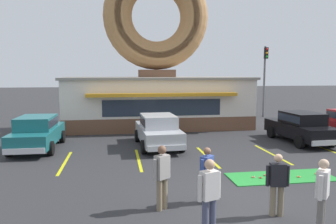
{
  "coord_description": "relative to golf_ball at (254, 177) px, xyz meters",
  "views": [
    {
      "loc": [
        -3.14,
        -8.5,
        3.62
      ],
      "look_at": [
        -1.04,
        5.0,
        2.0
      ],
      "focal_mm": 35.0,
      "sensor_mm": 36.0,
      "label": 1
    }
  ],
  "objects": [
    {
      "name": "car_silver",
      "position": [
        -2.7,
        5.35,
        0.82
      ],
      "size": [
        2.14,
        4.64,
        1.6
      ],
      "color": "#B2B5BA",
      "rests_on": "ground"
    },
    {
      "name": "ground_plane",
      "position": [
        -1.52,
        -1.94,
        -0.05
      ],
      "size": [
        160.0,
        160.0,
        0.0
      ],
      "primitive_type": "plane",
      "color": "#2D2D30"
    },
    {
      "name": "mini_donut_near_left",
      "position": [
        0.46,
        0.1,
        -0.0
      ],
      "size": [
        0.13,
        0.13,
        0.04
      ],
      "primitive_type": "torus",
      "color": "#A5724C",
      "rests_on": "putting_mat"
    },
    {
      "name": "parking_stripe_left",
      "position": [
        -3.82,
        3.06,
        -0.05
      ],
      "size": [
        0.12,
        3.6,
        0.01
      ],
      "primitive_type": "cube",
      "color": "yellow",
      "rests_on": "ground"
    },
    {
      "name": "parking_stripe_centre",
      "position": [
        2.18,
        3.06,
        -0.05
      ],
      "size": [
        0.12,
        3.6,
        0.01
      ],
      "primitive_type": "cube",
      "color": "yellow",
      "rests_on": "ground"
    },
    {
      "name": "parking_stripe_mid_left",
      "position": [
        -0.82,
        3.06,
        -0.05
      ],
      "size": [
        0.12,
        3.6,
        0.01
      ],
      "primitive_type": "cube",
      "color": "yellow",
      "rests_on": "ground"
    },
    {
      "name": "pedestrian_leather_jacket_man",
      "position": [
        -0.7,
        -2.96,
        0.84
      ],
      "size": [
        0.59,
        0.3,
        1.61
      ],
      "color": "#7F7056",
      "rests_on": "ground"
    },
    {
      "name": "golf_ball",
      "position": [
        0.0,
        0.0,
        0.0
      ],
      "size": [
        0.04,
        0.04,
        0.04
      ],
      "primitive_type": "sphere",
      "color": "white",
      "rests_on": "putting_mat"
    },
    {
      "name": "pedestrian_hooded_kid",
      "position": [
        -2.7,
        -3.73,
        0.94
      ],
      "size": [
        0.57,
        0.35,
        1.76
      ],
      "color": "#474C66",
      "rests_on": "ground"
    },
    {
      "name": "parking_stripe_far_left",
      "position": [
        -6.82,
        3.06,
        -0.05
      ],
      "size": [
        0.12,
        3.6,
        0.01
      ],
      "primitive_type": "cube",
      "color": "yellow",
      "rests_on": "ground"
    },
    {
      "name": "putting_flag_pin",
      "position": [
        2.58,
        -0.15,
        0.39
      ],
      "size": [
        0.13,
        0.01,
        0.55
      ],
      "color": "silver",
      "rests_on": "putting_mat"
    },
    {
      "name": "parking_stripe_mid_right",
      "position": [
        5.18,
        3.06,
        -0.05
      ],
      "size": [
        0.12,
        3.6,
        0.01
      ],
      "primitive_type": "cube",
      "color": "yellow",
      "rests_on": "ground"
    },
    {
      "name": "car_teal",
      "position": [
        -8.46,
        5.7,
        0.82
      ],
      "size": [
        2.05,
        4.6,
        1.6
      ],
      "color": "#196066",
      "rests_on": "ground"
    },
    {
      "name": "pedestrian_beanie_man",
      "position": [
        -3.53,
        -2.13,
        0.92
      ],
      "size": [
        0.5,
        0.42,
        1.74
      ],
      "color": "#7F7056",
      "rests_on": "ground"
    },
    {
      "name": "mini_donut_mid_left",
      "position": [
        -0.05,
        -0.05,
        -0.0
      ],
      "size": [
        0.13,
        0.13,
        0.04
      ],
      "primitive_type": "torus",
      "color": "#A5724C",
      "rests_on": "putting_mat"
    },
    {
      "name": "mini_donut_near_right",
      "position": [
        0.9,
        -0.17,
        -0.0
      ],
      "size": [
        0.13,
        0.13,
        0.04
      ],
      "primitive_type": "torus",
      "color": "brown",
      "rests_on": "putting_mat"
    },
    {
      "name": "pedestrian_clipboard_woman",
      "position": [
        -2.23,
        -1.86,
        0.82
      ],
      "size": [
        0.45,
        0.45,
        1.58
      ],
      "color": "#232328",
      "rests_on": "ground"
    },
    {
      "name": "putting_mat",
      "position": [
        0.95,
        -0.09,
        -0.04
      ],
      "size": [
        3.69,
        1.4,
        0.03
      ],
      "primitive_type": "cube",
      "color": "green",
      "rests_on": "ground"
    },
    {
      "name": "trash_bin",
      "position": [
        -7.23,
        9.54,
        0.45
      ],
      "size": [
        0.57,
        0.57,
        0.97
      ],
      "color": "#51565B",
      "rests_on": "ground"
    },
    {
      "name": "mini_donut_mid_centre",
      "position": [
        0.17,
        -0.14,
        -0.0
      ],
      "size": [
        0.13,
        0.13,
        0.04
      ],
      "primitive_type": "torus",
      "color": "brown",
      "rests_on": "putting_mat"
    },
    {
      "name": "pedestrian_blue_sweater_man",
      "position": [
        -0.1,
        -3.91,
        0.9
      ],
      "size": [
        0.44,
        0.46,
        1.71
      ],
      "color": "slate",
      "rests_on": "ground"
    },
    {
      "name": "mini_donut_far_left",
      "position": [
        1.52,
        -0.25,
        -0.0
      ],
      "size": [
        0.13,
        0.13,
        0.04
      ],
      "primitive_type": "torus",
      "color": "#D17F47",
      "rests_on": "putting_mat"
    },
    {
      "name": "traffic_light_pole",
      "position": [
        7.34,
        15.0,
        3.66
      ],
      "size": [
        0.28,
        0.47,
        5.8
      ],
      "color": "#595B60",
      "rests_on": "ground"
    },
    {
      "name": "car_black",
      "position": [
        4.85,
        5.28,
        0.82
      ],
      "size": [
        2.13,
        4.63,
        1.6
      ],
      "color": "black",
      "rests_on": "ground"
    },
    {
      "name": "mini_donut_mid_right",
      "position": [
        2.33,
        -0.04,
        -0.0
      ],
      "size": [
        0.13,
        0.13,
        0.04
      ],
      "primitive_type": "torus",
      "color": "#D17F47",
      "rests_on": "putting_mat"
    },
    {
      "name": "donut_shop_building",
      "position": [
        -1.96,
        12.01,
        3.69
      ],
      "size": [
        12.3,
        6.75,
        10.96
      ],
      "color": "brown",
      "rests_on": "ground"
    }
  ]
}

